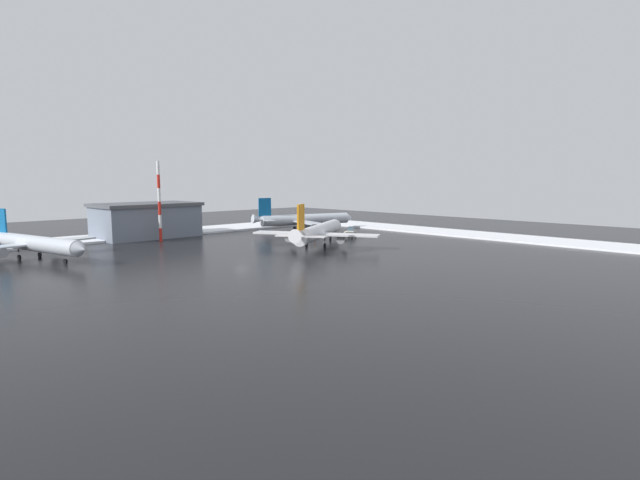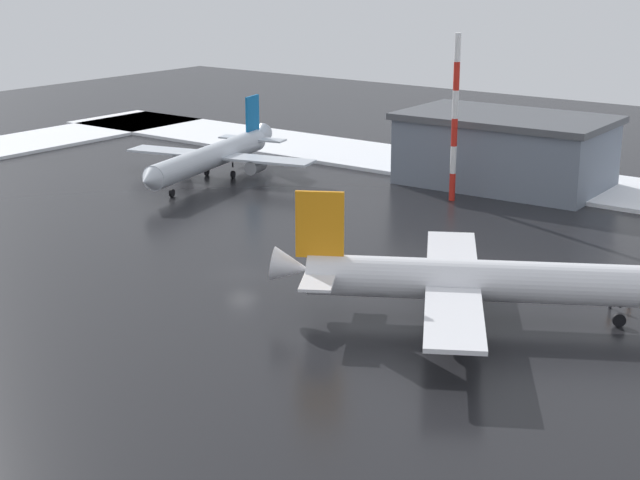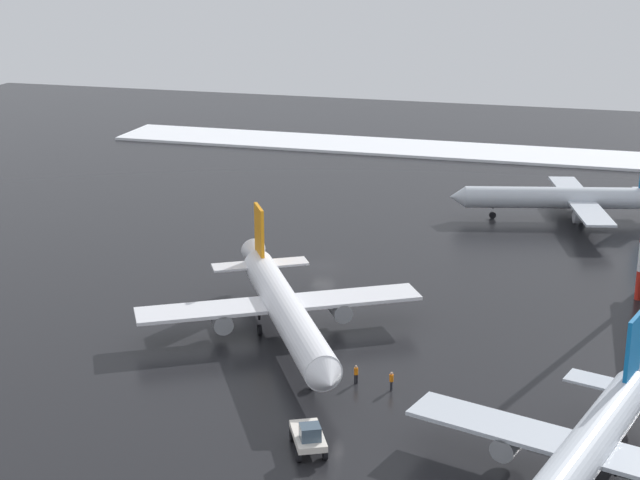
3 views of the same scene
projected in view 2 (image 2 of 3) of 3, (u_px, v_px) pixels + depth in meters
name	position (u px, v px, depth m)	size (l,w,h in m)	color
ground_plane	(242.00, 274.00, 87.38)	(240.00, 240.00, 0.00)	black
snow_bank_far	(500.00, 175.00, 125.61)	(152.00, 16.00, 0.47)	white
airplane_far_rear	(479.00, 280.00, 75.48)	(30.48, 26.07, 10.01)	white
airplane_parked_portside	(212.00, 156.00, 122.94)	(25.57, 30.47, 9.16)	silver
ground_crew_near_tug	(631.00, 288.00, 80.90)	(0.36, 0.36, 1.71)	black
ground_crew_beside_wing	(611.00, 297.00, 78.71)	(0.36, 0.36, 1.71)	black
antenna_mast	(455.00, 118.00, 110.93)	(0.70, 0.70, 19.08)	red
cargo_hangar	(505.00, 150.00, 119.48)	(25.51, 15.86, 8.80)	slate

